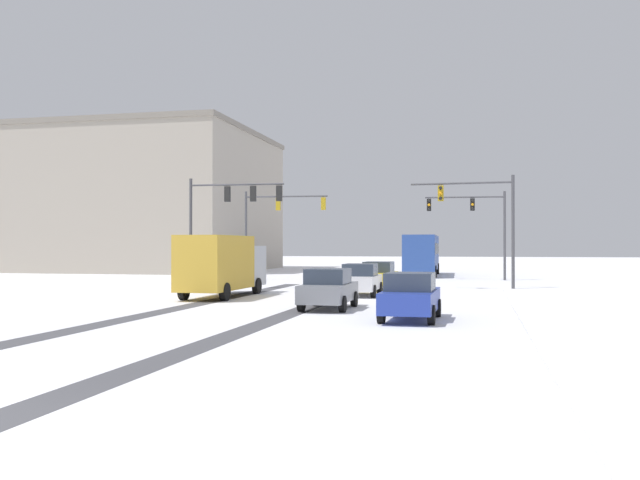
# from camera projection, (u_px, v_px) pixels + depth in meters

# --- Properties ---
(wheel_track_left_lane) EXTENTS (0.99, 37.17, 0.01)m
(wheel_track_left_lane) POSITION_uv_depth(u_px,v_px,m) (170.00, 310.00, 27.15)
(wheel_track_left_lane) COLOR #4C4C51
(wheel_track_left_lane) RESTS_ON ground
(wheel_track_right_lane) EXTENTS (0.93, 37.17, 0.01)m
(wheel_track_right_lane) POSITION_uv_depth(u_px,v_px,m) (293.00, 313.00, 26.04)
(wheel_track_right_lane) COLOR #4C4C51
(wheel_track_right_lane) RESTS_ON ground
(sidewalk_kerb_right) EXTENTS (4.00, 37.17, 0.12)m
(sidewalk_kerb_right) POSITION_uv_depth(u_px,v_px,m) (585.00, 323.00, 22.14)
(sidewalk_kerb_right) COLOR white
(sidewalk_kerb_right) RESTS_ON ground
(traffic_signal_near_left) EXTENTS (5.77, 0.54, 6.50)m
(traffic_signal_near_left) POSITION_uv_depth(u_px,v_px,m) (228.00, 207.00, 40.41)
(traffic_signal_near_left) COLOR #47474C
(traffic_signal_near_left) RESTS_ON ground
(traffic_signal_near_right) EXTENTS (5.82, 0.48, 6.50)m
(traffic_signal_near_right) POSITION_uv_depth(u_px,v_px,m) (484.00, 212.00, 39.08)
(traffic_signal_near_right) COLOR #47474C
(traffic_signal_near_right) RESTS_ON ground
(traffic_signal_far_left) EXTENTS (6.15, 0.69, 6.50)m
(traffic_signal_far_left) POSITION_uv_depth(u_px,v_px,m) (274.00, 217.00, 50.23)
(traffic_signal_far_left) COLOR #47474C
(traffic_signal_far_left) RESTS_ON ground
(traffic_signal_far_right) EXTENTS (5.83, 0.72, 6.50)m
(traffic_signal_far_right) POSITION_uv_depth(u_px,v_px,m) (477.00, 217.00, 50.65)
(traffic_signal_far_right) COLOR #47474C
(traffic_signal_far_right) RESTS_ON ground
(car_yellow_cab_lead) EXTENTS (1.88, 4.12, 1.62)m
(car_yellow_cab_lead) POSITION_uv_depth(u_px,v_px,m) (379.00, 276.00, 39.17)
(car_yellow_cab_lead) COLOR yellow
(car_yellow_cab_lead) RESTS_ON ground
(car_white_second) EXTENTS (1.88, 4.13, 1.62)m
(car_white_second) POSITION_uv_depth(u_px,v_px,m) (361.00, 280.00, 34.73)
(car_white_second) COLOR silver
(car_white_second) RESTS_ON ground
(car_grey_third) EXTENTS (1.84, 4.10, 1.62)m
(car_grey_third) POSITION_uv_depth(u_px,v_px,m) (329.00, 289.00, 27.48)
(car_grey_third) COLOR slate
(car_grey_third) RESTS_ON ground
(car_blue_fourth) EXTENTS (1.90, 4.13, 1.62)m
(car_blue_fourth) POSITION_uv_depth(u_px,v_px,m) (410.00, 296.00, 23.40)
(car_blue_fourth) COLOR #233899
(car_blue_fourth) RESTS_ON ground
(bus_oncoming) EXTENTS (2.88, 11.06, 3.38)m
(bus_oncoming) POSITION_uv_depth(u_px,v_px,m) (422.00, 252.00, 58.24)
(bus_oncoming) COLOR #284793
(bus_oncoming) RESTS_ON ground
(box_truck_delivery) EXTENTS (2.31, 7.40, 3.02)m
(box_truck_delivery) POSITION_uv_depth(u_px,v_px,m) (222.00, 264.00, 34.09)
(box_truck_delivery) COLOR #B7BABF
(box_truck_delivery) RESTS_ON ground
(office_building_far_left_block) EXTENTS (25.02, 22.11, 14.13)m
(office_building_far_left_block) POSITION_uv_depth(u_px,v_px,m) (140.00, 202.00, 72.04)
(office_building_far_left_block) COLOR #A89E8E
(office_building_far_left_block) RESTS_ON ground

